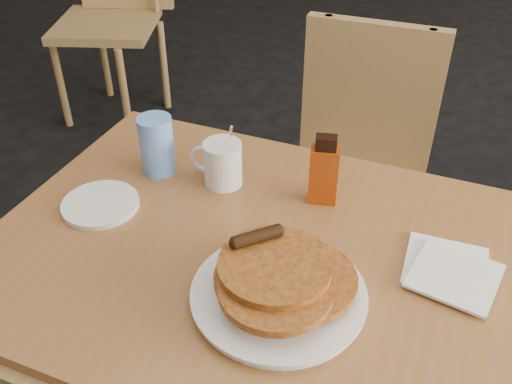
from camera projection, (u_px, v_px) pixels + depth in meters
main_table at (284, 273)px, 1.08m from camera, size 1.16×0.79×0.75m
chair_main_far at (357, 151)px, 1.73m from camera, size 0.42×0.42×0.91m
pancake_plate at (279, 286)px, 0.95m from camera, size 0.30×0.30×0.10m
coffee_mug at (221, 163)px, 1.21m from camera, size 0.12×0.08×0.15m
syrup_bottle at (324, 172)px, 1.15m from camera, size 0.06×0.05×0.15m
napkin_stack at (450, 271)px, 1.01m from camera, size 0.17×0.18×0.01m
blue_tumbler at (157, 145)px, 1.24m from camera, size 0.09×0.09×0.13m
side_saucer at (100, 204)px, 1.17m from camera, size 0.17×0.17×0.01m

